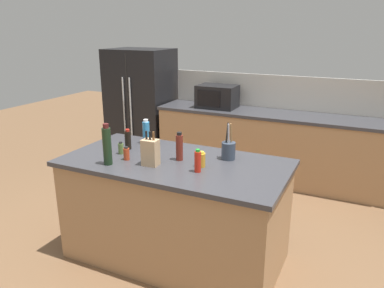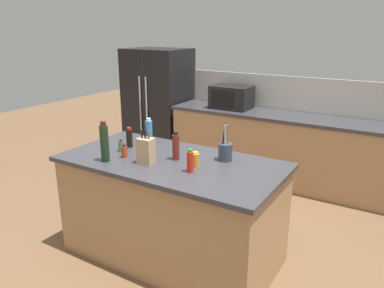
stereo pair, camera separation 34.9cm
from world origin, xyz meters
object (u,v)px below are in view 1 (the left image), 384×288
spice_jar_oregano (121,148)px  dish_soap_bottle (146,132)px  vinegar_bottle (179,147)px  soy_sauce_bottle (128,140)px  hot_sauce_bottle (198,161)px  wine_bottle (107,145)px  knife_block (150,152)px  utensil_crock (228,150)px  microwave (217,96)px  spice_jar_paprika (126,154)px  refrigerator (141,105)px  honey_jar (201,160)px

spice_jar_oregano → dish_soap_bottle: 0.38m
vinegar_bottle → spice_jar_oregano: 0.56m
dish_soap_bottle → soy_sauce_bottle: 0.24m
spice_jar_oregano → hot_sauce_bottle: size_ratio=0.60×
spice_jar_oregano → wine_bottle: wine_bottle is taller
knife_block → utensil_crock: utensil_crock is taller
knife_block → soy_sauce_bottle: bearing=143.1°
microwave → utensil_crock: 2.15m
vinegar_bottle → soy_sauce_bottle: size_ratio=1.30×
soy_sauce_bottle → spice_jar_paprika: size_ratio=1.64×
refrigerator → vinegar_bottle: (1.83, -2.22, 0.20)m
honey_jar → spice_jar_paprika: size_ratio=1.12×
refrigerator → wine_bottle: 2.90m
soy_sauce_bottle → spice_jar_paprika: (0.16, -0.25, -0.04)m
utensil_crock → honey_jar: size_ratio=2.45×
wine_bottle → dish_soap_bottle: size_ratio=1.45×
vinegar_bottle → utensil_crock: bearing=29.0°
utensil_crock → dish_soap_bottle: utensil_crock is taller
dish_soap_bottle → honey_jar: bearing=-25.5°
honey_jar → dish_soap_bottle: (-0.75, 0.36, 0.05)m
vinegar_bottle → dish_soap_bottle: 0.59m
utensil_crock → spice_jar_paprika: size_ratio=2.74×
microwave → utensil_crock: bearing=-65.6°
microwave → dish_soap_bottle: 1.87m
soy_sauce_bottle → spice_jar_paprika: soy_sauce_bottle is taller
honey_jar → spice_jar_paprika: (-0.65, -0.12, -0.01)m
refrigerator → honey_jar: (2.06, -2.28, 0.14)m
vinegar_bottle → honey_jar: 0.25m
vinegar_bottle → hot_sauce_bottle: size_ratio=1.32×
spice_jar_paprika → vinegar_bottle: bearing=24.6°
refrigerator → wine_bottle: bearing=-62.4°
soy_sauce_bottle → hot_sauce_bottle: bearing=-16.5°
soy_sauce_bottle → wine_bottle: bearing=-78.3°
wine_bottle → dish_soap_bottle: bearing=92.5°
utensil_crock → dish_soap_bottle: size_ratio=1.33×
spice_jar_paprika → soy_sauce_bottle: bearing=122.1°
refrigerator → dish_soap_bottle: refrigerator is taller
microwave → wine_bottle: size_ratio=1.55×
wine_bottle → refrigerator: bearing=117.6°
refrigerator → knife_block: size_ratio=5.92×
dish_soap_bottle → vinegar_bottle: bearing=-29.4°
utensil_crock → spice_jar_oregano: (-0.92, -0.28, -0.03)m
wine_bottle → honey_jar: wine_bottle is taller
wine_bottle → soy_sauce_bottle: size_ratio=1.82×
spice_jar_oregano → spice_jar_paprika: size_ratio=0.96×
spice_jar_oregano → knife_block: bearing=-18.6°
refrigerator → honey_jar: refrigerator is taller
honey_jar → soy_sauce_bottle: (-0.81, 0.13, 0.03)m
knife_block → utensil_crock: size_ratio=0.91×
refrigerator → dish_soap_bottle: bearing=-55.7°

